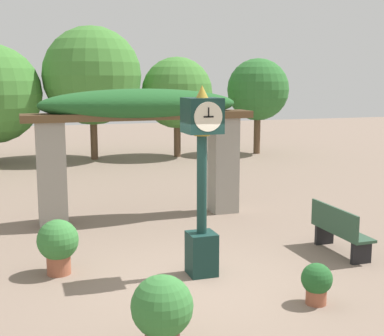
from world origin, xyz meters
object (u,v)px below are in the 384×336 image
(potted_plant_far_left, at_px, (58,243))
(pedestal_clock, at_px, (202,177))
(potted_plant_near_left, at_px, (162,310))
(potted_plant_near_right, at_px, (317,282))
(park_bench, at_px, (339,231))

(potted_plant_far_left, bearing_deg, pedestal_clock, -18.78)
(pedestal_clock, bearing_deg, potted_plant_near_left, -119.64)
(pedestal_clock, relative_size, potted_plant_near_left, 3.30)
(potted_plant_near_left, relative_size, potted_plant_far_left, 1.02)
(potted_plant_near_left, height_order, potted_plant_near_right, potted_plant_near_left)
(potted_plant_near_right, relative_size, potted_plant_far_left, 0.65)
(potted_plant_near_right, bearing_deg, park_bench, 49.12)
(potted_plant_near_right, bearing_deg, potted_plant_near_left, -165.71)
(pedestal_clock, xyz_separation_m, potted_plant_near_left, (-1.28, -2.24, -1.11))
(pedestal_clock, relative_size, potted_plant_near_right, 5.14)
(pedestal_clock, xyz_separation_m, potted_plant_near_right, (1.17, -1.62, -1.30))
(potted_plant_near_left, xyz_separation_m, potted_plant_near_right, (2.44, 0.62, -0.19))
(potted_plant_near_left, bearing_deg, potted_plant_far_left, 107.60)
(potted_plant_far_left, bearing_deg, park_bench, -6.41)
(potted_plant_near_left, height_order, potted_plant_far_left, potted_plant_near_left)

